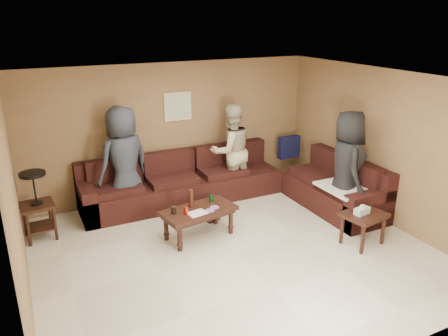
# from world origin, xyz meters

# --- Properties ---
(room) EXTENTS (5.60, 5.50, 2.50)m
(room) POSITION_xyz_m (0.00, 0.00, 1.66)
(room) COLOR beige
(room) RESTS_ON ground
(sectional_sofa) EXTENTS (4.65, 2.90, 0.97)m
(sectional_sofa) POSITION_xyz_m (0.81, 1.52, 0.33)
(sectional_sofa) COLOR black
(sectional_sofa) RESTS_ON ground
(coffee_table) EXTENTS (1.22, 0.75, 0.76)m
(coffee_table) POSITION_xyz_m (-0.28, 0.67, 0.40)
(coffee_table) COLOR black
(coffee_table) RESTS_ON ground
(end_table_left) EXTENTS (0.51, 0.51, 1.08)m
(end_table_left) POSITION_xyz_m (-2.50, 1.70, 0.57)
(end_table_left) COLOR black
(end_table_left) RESTS_ON ground
(side_table_right) EXTENTS (0.69, 0.60, 0.65)m
(side_table_right) POSITION_xyz_m (1.85, -0.62, 0.43)
(side_table_right) COLOR black
(side_table_right) RESTS_ON ground
(waste_bin) EXTENTS (0.30, 0.30, 0.28)m
(waste_bin) POSITION_xyz_m (0.13, 1.12, 0.14)
(waste_bin) COLOR black
(waste_bin) RESTS_ON ground
(wall_art) EXTENTS (0.52, 0.04, 0.52)m
(wall_art) POSITION_xyz_m (0.10, 2.48, 1.70)
(wall_art) COLOR #D0BA82
(wall_art) RESTS_ON ground
(person_left) EXTENTS (1.08, 0.89, 1.91)m
(person_left) POSITION_xyz_m (-1.06, 2.00, 0.95)
(person_left) COLOR #293039
(person_left) RESTS_ON ground
(person_middle) EXTENTS (0.88, 0.69, 1.77)m
(person_middle) POSITION_xyz_m (0.94, 1.96, 0.88)
(person_middle) COLOR #B9AD89
(person_middle) RESTS_ON ground
(person_right) EXTENTS (0.89, 1.06, 1.86)m
(person_right) POSITION_xyz_m (2.19, 0.22, 0.93)
(person_right) COLOR black
(person_right) RESTS_ON ground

